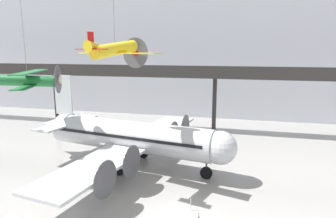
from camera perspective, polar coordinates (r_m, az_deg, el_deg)
The scene contains 6 objects.
hangar_back_wall at distance 61.08m, azimuth 10.07°, elevation 11.77°, with size 140.00×3.00×28.64m.
mezzanine_walkway at distance 49.29m, azimuth 8.87°, elevation 6.21°, with size 110.00×3.20×11.06m.
airliner_silver_main at distance 35.40m, azimuth -7.51°, elevation -5.17°, with size 25.72×29.58×10.47m.
suspended_plane_yellow_lowwing at distance 28.43m, azimuth -10.05°, elevation 11.08°, with size 8.64×7.23×10.50m.
suspended_plane_green_biplane at distance 35.71m, azimuth -25.12°, elevation 4.96°, with size 7.32×8.54×13.17m.
stanchion_barrier at distance 27.03m, azimuth 4.36°, elevation -18.07°, with size 0.36×0.36×1.08m.
Camera 1 is at (4.39, -21.48, 13.53)m, focal length 32.00 mm.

